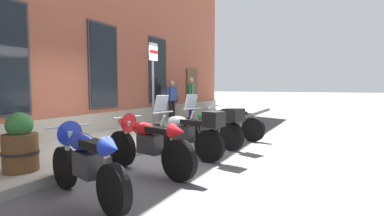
# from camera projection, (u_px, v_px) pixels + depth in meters

# --- Properties ---
(ground_plane) EXTENTS (140.00, 140.00, 0.00)m
(ground_plane) POSITION_uv_depth(u_px,v_px,m) (145.00, 153.00, 6.66)
(ground_plane) COLOR #4C4C4F
(sidewalk) EXTENTS (27.07, 2.54, 0.16)m
(sidewalk) POSITION_uv_depth(u_px,v_px,m) (101.00, 145.00, 7.21)
(sidewalk) COLOR gray
(sidewalk) RESTS_ON ground_plane
(lane_stripe) EXTENTS (27.07, 0.12, 0.01)m
(lane_stripe) POSITION_uv_depth(u_px,v_px,m) (296.00, 171.00, 5.26)
(lane_stripe) COLOR silver
(lane_stripe) RESTS_ON ground_plane
(motorcycle_blue_sport) EXTENTS (0.84, 1.92, 1.01)m
(motorcycle_blue_sport) POSITION_uv_depth(u_px,v_px,m) (83.00, 158.00, 3.96)
(motorcycle_blue_sport) COLOR black
(motorcycle_blue_sport) RESTS_ON ground_plane
(motorcycle_red_sport) EXTENTS (0.73, 2.07, 1.01)m
(motorcycle_red_sport) POSITION_uv_depth(u_px,v_px,m) (145.00, 141.00, 5.17)
(motorcycle_red_sport) COLOR black
(motorcycle_red_sport) RESTS_ON ground_plane
(motorcycle_silver_touring) EXTENTS (0.77, 2.03, 1.30)m
(motorcycle_silver_touring) POSITION_uv_depth(u_px,v_px,m) (186.00, 132.00, 6.20)
(motorcycle_silver_touring) COLOR black
(motorcycle_silver_touring) RESTS_ON ground_plane
(motorcycle_green_touring) EXTENTS (1.04, 2.05, 1.28)m
(motorcycle_green_touring) POSITION_uv_depth(u_px,v_px,m) (212.00, 125.00, 7.38)
(motorcycle_green_touring) COLOR black
(motorcycle_green_touring) RESTS_ON ground_plane
(motorcycle_black_naked) EXTENTS (0.71, 2.13, 0.93)m
(motorcycle_black_naked) POSITION_uv_depth(u_px,v_px,m) (229.00, 122.00, 8.53)
(motorcycle_black_naked) COLOR black
(motorcycle_black_naked) RESTS_ON ground_plane
(pedestrian_blue_top) EXTENTS (0.66, 0.27, 1.55)m
(pedestrian_blue_top) POSITION_uv_depth(u_px,v_px,m) (172.00, 98.00, 11.72)
(pedestrian_blue_top) COLOR black
(pedestrian_blue_top) RESTS_ON sidewalk
(pedestrian_striped_shirt) EXTENTS (0.57, 0.30, 1.69)m
(pedestrian_striped_shirt) POSITION_uv_depth(u_px,v_px,m) (191.00, 96.00, 12.30)
(pedestrian_striped_shirt) COLOR #1E1E4C
(pedestrian_striped_shirt) RESTS_ON sidewalk
(parking_sign) EXTENTS (0.36, 0.07, 2.46)m
(parking_sign) POSITION_uv_depth(u_px,v_px,m) (153.00, 76.00, 7.66)
(parking_sign) COLOR #4C4C51
(parking_sign) RESTS_ON sidewalk
(barrel_planter) EXTENTS (0.55, 0.55, 0.93)m
(barrel_planter) POSITION_uv_depth(u_px,v_px,m) (20.00, 145.00, 4.70)
(barrel_planter) COLOR brown
(barrel_planter) RESTS_ON sidewalk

